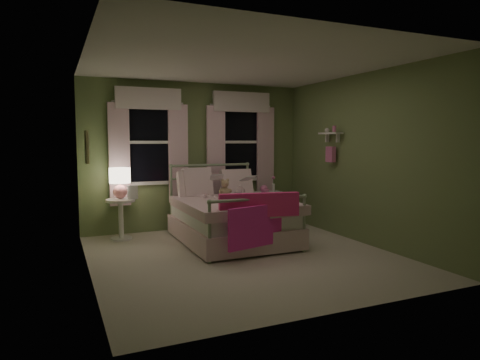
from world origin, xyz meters
name	(u,v)px	position (x,y,z in m)	size (l,w,h in m)	color
room_shell	(244,162)	(0.00, 0.00, 1.30)	(4.20, 4.20, 4.20)	beige
bed	(231,218)	(0.16, 0.86, 0.38)	(1.58, 2.04, 1.18)	white
pink_throw	(260,213)	(0.17, -0.15, 0.61)	(1.10, 0.38, 0.71)	#F83081
child_left	(205,181)	(-0.11, 1.29, 0.93)	(0.27, 0.17, 0.73)	#F7D1DD
child_right	(237,179)	(0.45, 1.29, 0.94)	(0.36, 0.28, 0.75)	#F7D1DD
book_left	(210,180)	(-0.11, 1.04, 0.96)	(0.20, 0.27, 0.03)	beige
book_right	(243,181)	(0.45, 1.04, 0.92)	(0.20, 0.27, 0.02)	beige
teddy_bear	(225,190)	(0.17, 1.14, 0.79)	(0.23, 0.18, 0.30)	tan
nightstand_left	(121,213)	(-1.39, 1.70, 0.42)	(0.46, 0.46, 0.65)	white
table_lamp	(120,180)	(-1.39, 1.70, 0.95)	(0.33, 0.33, 0.49)	pink
book_nightstand	(128,199)	(-1.29, 1.62, 0.66)	(0.16, 0.22, 0.02)	beige
nightstand_right	(269,197)	(1.21, 1.60, 0.55)	(0.50, 0.40, 0.64)	white
pink_toy	(264,189)	(1.11, 1.59, 0.71)	(0.14, 0.19, 0.14)	pink
bud_vase	(273,184)	(1.33, 1.65, 0.79)	(0.06, 0.06, 0.28)	white
window_left	(149,138)	(-0.85, 2.03, 1.62)	(1.34, 0.13, 1.96)	black
window_right	(241,138)	(0.85, 2.03, 1.62)	(1.34, 0.13, 1.96)	black
wall_shelf	(331,144)	(1.90, 0.70, 1.52)	(0.15, 0.50, 0.60)	white
framed_picture	(87,147)	(-1.95, 0.60, 1.50)	(0.03, 0.32, 0.42)	beige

